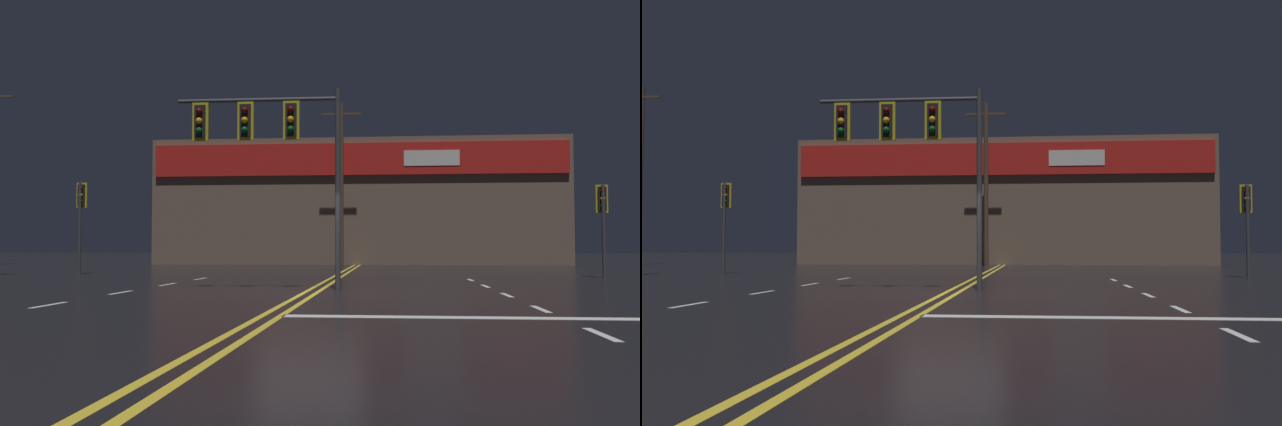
# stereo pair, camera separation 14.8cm
# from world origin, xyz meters

# --- Properties ---
(ground_plane) EXTENTS (200.00, 200.00, 0.00)m
(ground_plane) POSITION_xyz_m (0.00, 0.00, 0.00)
(ground_plane) COLOR black
(road_markings) EXTENTS (13.36, 60.00, 0.01)m
(road_markings) POSITION_xyz_m (0.79, -0.92, 0.00)
(road_markings) COLOR gold
(road_markings) RESTS_ON ground
(traffic_signal_median) EXTENTS (4.22, 0.36, 5.11)m
(traffic_signal_median) POSITION_xyz_m (-1.26, 1.43, 3.98)
(traffic_signal_median) COLOR #38383D
(traffic_signal_median) RESTS_ON ground
(traffic_signal_corner_northwest) EXTENTS (0.42, 0.36, 3.62)m
(traffic_signal_corner_northwest) POSITION_xyz_m (-10.30, 10.67, 2.66)
(traffic_signal_corner_northwest) COLOR #38383D
(traffic_signal_corner_northwest) RESTS_ON ground
(traffic_signal_corner_northeast) EXTENTS (0.42, 0.36, 3.26)m
(traffic_signal_corner_northeast) POSITION_xyz_m (9.29, 9.25, 2.39)
(traffic_signal_corner_northeast) COLOR #38383D
(traffic_signal_corner_northeast) RESTS_ON ground
(building_backdrop) EXTENTS (24.76, 10.23, 7.53)m
(building_backdrop) POSITION_xyz_m (0.00, 30.22, 3.78)
(building_backdrop) COLOR brown
(building_backdrop) RESTS_ON ground
(utility_pole_row) EXTENTS (44.50, 0.26, 11.87)m
(utility_pole_row) POSITION_xyz_m (0.58, 23.18, 5.51)
(utility_pole_row) COLOR #4C3828
(utility_pole_row) RESTS_ON ground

